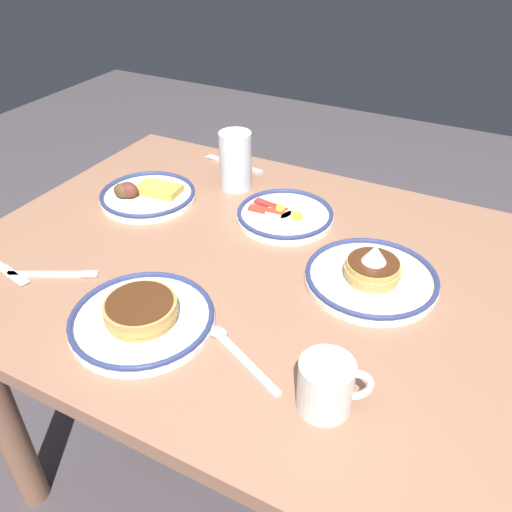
{
  "coord_description": "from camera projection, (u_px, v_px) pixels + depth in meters",
  "views": [
    {
      "loc": [
        -0.44,
        0.79,
        1.39
      ],
      "look_at": [
        -0.04,
        0.02,
        0.77
      ],
      "focal_mm": 37.0,
      "sensor_mm": 36.0,
      "label": 1
    }
  ],
  "objects": [
    {
      "name": "plate_near_main",
      "position": [
        285.0,
        215.0,
        1.24
      ],
      "size": [
        0.23,
        0.23,
        0.04
      ],
      "color": "white",
      "rests_on": "dining_table"
    },
    {
      "name": "fork_near",
      "position": [
        234.0,
        164.0,
        1.48
      ],
      "size": [
        0.19,
        0.04,
        0.01
      ],
      "color": "silver",
      "rests_on": "dining_table"
    },
    {
      "name": "tea_spoon",
      "position": [
        233.0,
        348.0,
        0.89
      ],
      "size": [
        0.18,
        0.09,
        0.01
      ],
      "color": "silver",
      "rests_on": "dining_table"
    },
    {
      "name": "dining_table",
      "position": [
        245.0,
        306.0,
        1.19
      ],
      "size": [
        1.18,
        0.92,
        0.74
      ],
      "color": "#996950",
      "rests_on": "ground_plane"
    },
    {
      "name": "fork_far",
      "position": [
        53.0,
        274.0,
        1.06
      ],
      "size": [
        0.17,
        0.1,
        0.01
      ],
      "color": "silver",
      "rests_on": "dining_table"
    },
    {
      "name": "plate_far_side",
      "position": [
        372.0,
        275.0,
        1.03
      ],
      "size": [
        0.26,
        0.26,
        0.09
      ],
      "color": "silver",
      "rests_on": "dining_table"
    },
    {
      "name": "coffee_mug",
      "position": [
        327.0,
        385.0,
        0.77
      ],
      "size": [
        0.11,
        0.08,
        0.09
      ],
      "color": "white",
      "rests_on": "dining_table"
    },
    {
      "name": "plate_far_companion",
      "position": [
        147.0,
        195.0,
        1.31
      ],
      "size": [
        0.24,
        0.24,
        0.05
      ],
      "color": "white",
      "rests_on": "dining_table"
    },
    {
      "name": "ground_plane",
      "position": [
        248.0,
        465.0,
        1.54
      ],
      "size": [
        6.0,
        6.0,
        0.0
      ],
      "primitive_type": "plane",
      "color": "#484146"
    },
    {
      "name": "drinking_glass",
      "position": [
        236.0,
        163.0,
        1.34
      ],
      "size": [
        0.08,
        0.08,
        0.15
      ],
      "color": "silver",
      "rests_on": "dining_table"
    },
    {
      "name": "plate_center_pancakes",
      "position": [
        142.0,
        317.0,
        0.94
      ],
      "size": [
        0.26,
        0.26,
        0.05
      ],
      "color": "white",
      "rests_on": "dining_table"
    }
  ]
}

